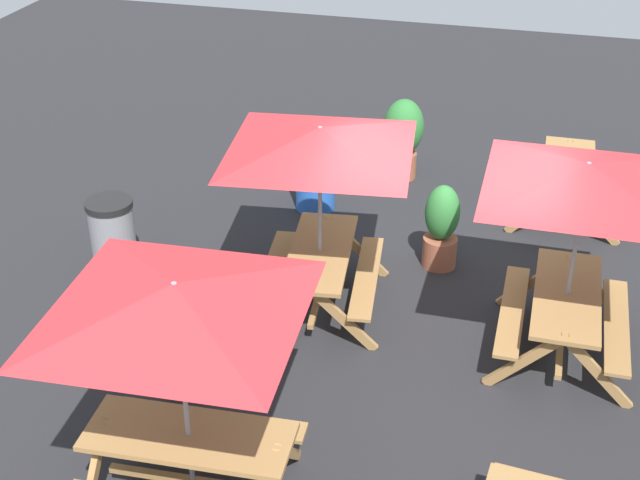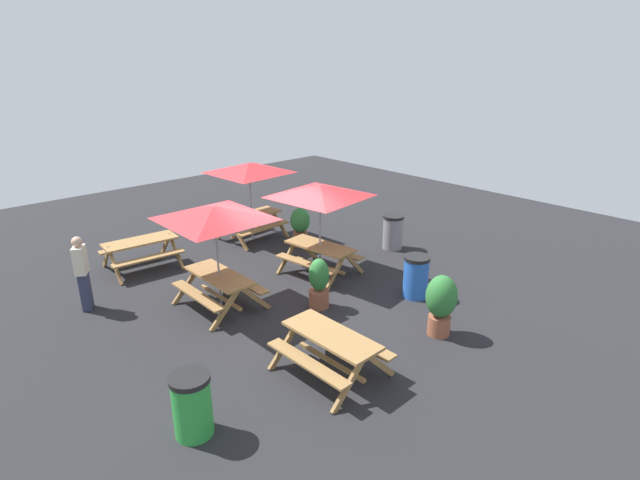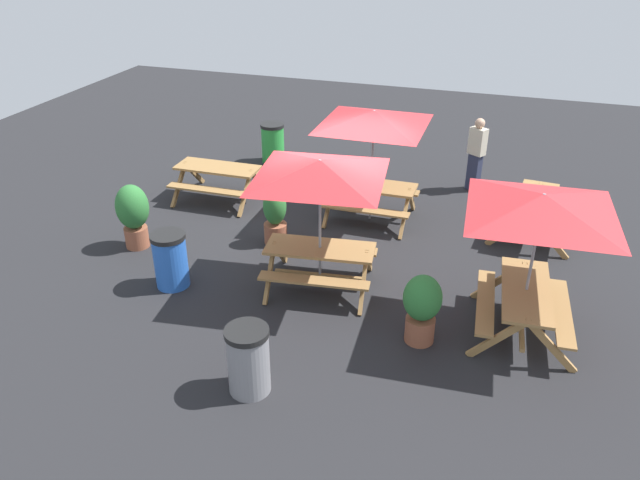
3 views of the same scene
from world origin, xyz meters
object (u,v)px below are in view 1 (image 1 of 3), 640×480
picnic_table_2 (320,153)px  picnic_table_3 (585,191)px  trash_bin_gray (113,236)px  potted_plant_0 (441,226)px  picnic_table_1 (568,176)px  potted_plant_1 (181,340)px  picnic_table_4 (177,316)px  trash_bin_blue (315,177)px  potted_plant_2 (403,134)px

picnic_table_2 → picnic_table_3: same height
trash_bin_gray → potted_plant_0: bearing=106.8°
trash_bin_gray → picnic_table_1: bearing=119.8°
trash_bin_gray → potted_plant_0: size_ratio=0.87×
picnic_table_3 → potted_plant_0: bearing=-133.5°
picnic_table_3 → potted_plant_1: picnic_table_3 is taller
picnic_table_1 → potted_plant_0: 2.43m
picnic_table_4 → trash_bin_blue: 5.91m
picnic_table_4 → potted_plant_2: bearing=82.1°
picnic_table_1 → potted_plant_2: potted_plant_2 is taller
picnic_table_4 → trash_bin_gray: 4.45m
picnic_table_4 → potted_plant_0: picnic_table_4 is taller
potted_plant_2 → picnic_table_1: bearing=77.8°
picnic_table_2 → trash_bin_gray: picnic_table_2 is taller
potted_plant_1 → picnic_table_3: bearing=114.3°
picnic_table_3 → picnic_table_4: 4.37m
potted_plant_1 → trash_bin_blue: bearing=177.0°
picnic_table_3 → picnic_table_4: same height
picnic_table_1 → picnic_table_2: picnic_table_2 is taller
picnic_table_2 → potted_plant_0: (-1.30, 1.23, -1.42)m
picnic_table_4 → potted_plant_2: picnic_table_4 is taller
trash_bin_blue → potted_plant_2: (-1.34, 1.00, 0.21)m
picnic_table_1 → picnic_table_3: 3.68m
picnic_table_4 → potted_plant_2: size_ratio=2.25×
potted_plant_0 → picnic_table_1: bearing=142.2°
picnic_table_1 → potted_plant_2: (-0.53, -2.45, 0.14)m
picnic_table_2 → potted_plant_0: picnic_table_2 is taller
picnic_table_2 → trash_bin_blue: picnic_table_2 is taller
trash_bin_blue → potted_plant_1: potted_plant_1 is taller
picnic_table_1 → potted_plant_1: potted_plant_1 is taller
picnic_table_1 → potted_plant_2: bearing=-102.9°
trash_bin_blue → potted_plant_2: bearing=143.1°
picnic_table_2 → picnic_table_4: same height
picnic_table_1 → picnic_table_4: picnic_table_4 is taller
potted_plant_1 → trash_bin_gray: bearing=-138.1°
picnic_table_2 → picnic_table_3: size_ratio=0.99×
trash_bin_blue → trash_bin_gray: size_ratio=1.00×
potted_plant_1 → potted_plant_2: size_ratio=0.88×
picnic_table_1 → potted_plant_2: size_ratio=1.45×
trash_bin_gray → picnic_table_3: bearing=87.1°
picnic_table_2 → potted_plant_1: size_ratio=2.53×
picnic_table_3 → potted_plant_2: picnic_table_3 is taller
picnic_table_3 → potted_plant_0: (-1.47, -1.57, -1.42)m
picnic_table_4 → picnic_table_2: bearing=81.8°
picnic_table_1 → picnic_table_3: size_ratio=0.64×
picnic_table_3 → picnic_table_2: bearing=-93.9°
trash_bin_gray → potted_plant_0: (-1.19, 3.95, 0.07)m
picnic_table_1 → potted_plant_1: bearing=-36.6°
picnic_table_1 → trash_bin_gray: (3.12, -5.44, -0.07)m
picnic_table_3 → potted_plant_2: (-3.92, -2.52, -1.28)m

